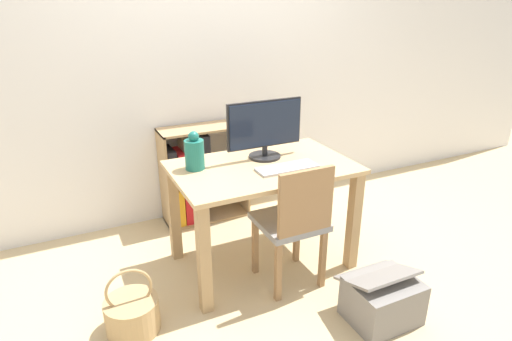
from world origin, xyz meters
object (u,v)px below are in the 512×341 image
bookshelf (193,179)px  basket (132,314)px  vase (194,153)px  monitor (265,127)px  storage_box (382,299)px  chair (294,221)px  keyboard (287,168)px

bookshelf → basket: bearing=-123.3°
vase → bookshelf: bearing=75.0°
monitor → storage_box: (0.28, -0.96, -0.81)m
monitor → chair: size_ratio=0.63×
vase → bookshelf: size_ratio=0.31×
keyboard → vase: vase is taller
bookshelf → chair: bearing=-75.3°
bookshelf → basket: size_ratio=1.99×
vase → keyboard: bearing=-26.0°
chair → storage_box: 0.68m
keyboard → monitor: bearing=96.9°
keyboard → storage_box: size_ratio=1.01×
storage_box → monitor: bearing=106.4°
monitor → chair: 0.66m
chair → basket: size_ratio=2.12×
basket → storage_box: size_ratio=1.01×
keyboard → vase: (-0.53, 0.26, 0.10)m
keyboard → bookshelf: 1.07m
monitor → vase: monitor is taller
keyboard → bookshelf: bookshelf is taller
vase → chair: size_ratio=0.29×
keyboard → storage_box: bearing=-70.4°
monitor → chair: (-0.02, -0.45, -0.48)m
keyboard → bookshelf: (-0.35, 0.94, -0.37)m
basket → storage_box: (1.33, -0.54, 0.03)m
chair → bookshelf: bearing=102.3°
monitor → vase: size_ratio=2.16×
chair → storage_box: size_ratio=2.14×
chair → basket: bearing=176.3°
chair → vase: bearing=134.2°
storage_box → keyboard: bearing=109.6°
keyboard → basket: (-1.08, -0.17, -0.64)m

